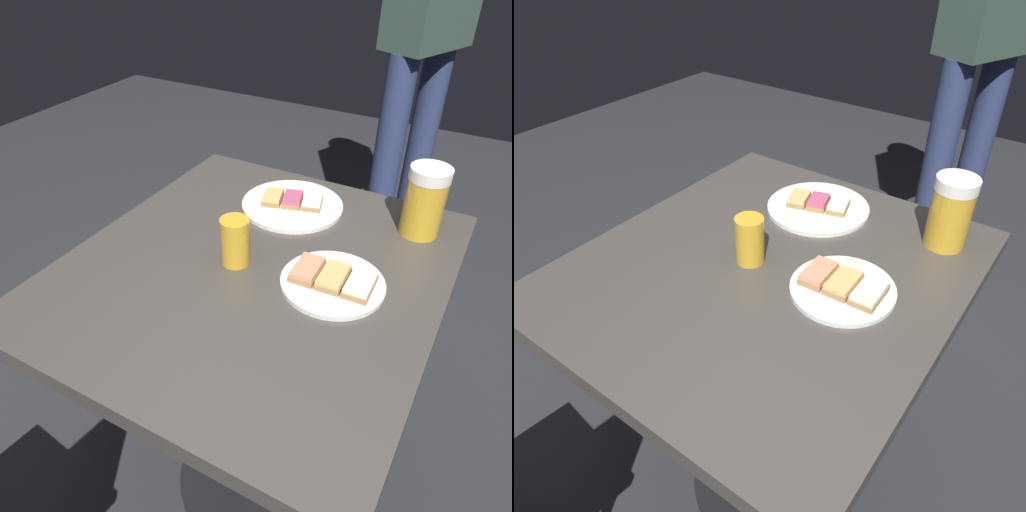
{
  "view_description": "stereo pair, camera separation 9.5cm",
  "coord_description": "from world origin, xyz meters",
  "views": [
    {
      "loc": [
        0.37,
        -0.67,
        1.36
      ],
      "look_at": [
        0.0,
        0.0,
        0.79
      ],
      "focal_mm": 34.08,
      "sensor_mm": 36.0,
      "label": 1
    },
    {
      "loc": [
        0.45,
        -0.62,
        1.36
      ],
      "look_at": [
        0.0,
        0.0,
        0.79
      ],
      "focal_mm": 34.08,
      "sensor_mm": 36.0,
      "label": 2
    }
  ],
  "objects": [
    {
      "name": "beer_glass_small",
      "position": [
        -0.04,
        -0.01,
        0.82
      ],
      "size": [
        0.06,
        0.06,
        0.1
      ],
      "primitive_type": "cylinder",
      "color": "gold",
      "rests_on": "cafe_table"
    },
    {
      "name": "beer_mug",
      "position": [
        0.25,
        0.28,
        0.85
      ],
      "size": [
        0.08,
        0.14,
        0.15
      ],
      "color": "gold",
      "rests_on": "cafe_table"
    },
    {
      "name": "ground_plane",
      "position": [
        0.0,
        0.0,
        0.0
      ],
      "size": [
        6.0,
        6.0,
        0.0
      ],
      "primitive_type": "plane",
      "color": "#28282D"
    },
    {
      "name": "plate_near",
      "position": [
        -0.03,
        0.24,
        0.78
      ],
      "size": [
        0.24,
        0.24,
        0.03
      ],
      "color": "white",
      "rests_on": "cafe_table"
    },
    {
      "name": "cafe_table",
      "position": [
        0.0,
        0.0,
        0.61
      ],
      "size": [
        0.71,
        0.8,
        0.77
      ],
      "color": "black",
      "rests_on": "ground_plane"
    },
    {
      "name": "plate_far",
      "position": [
        0.16,
        0.01,
        0.78
      ],
      "size": [
        0.2,
        0.2,
        0.03
      ],
      "color": "white",
      "rests_on": "cafe_table"
    },
    {
      "name": "patron_standing",
      "position": [
        0.01,
        1.24,
        0.98
      ],
      "size": [
        0.29,
        0.36,
        1.69
      ],
      "rotation": [
        0.0,
        0.0,
        -1.96
      ],
      "color": "navy",
      "rests_on": "ground_plane"
    }
  ]
}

